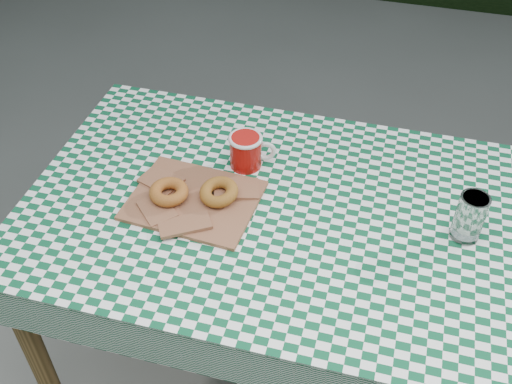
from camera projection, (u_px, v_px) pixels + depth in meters
ground at (249, 325)px, 2.25m from camera, size 60.00×60.00×0.00m
table at (268, 294)px, 1.89m from camera, size 1.31×0.87×0.75m
tablecloth at (270, 207)px, 1.63m from camera, size 1.33×0.89×0.01m
paper_bag at (194, 199)px, 1.64m from camera, size 0.35×0.29×0.02m
bagel_front at (169, 192)px, 1.62m from camera, size 0.12×0.12×0.03m
bagel_back at (219, 192)px, 1.62m from camera, size 0.15×0.15×0.03m
coffee_mug at (246, 151)px, 1.73m from camera, size 0.22×0.22×0.10m
drinking_glass at (470, 217)px, 1.51m from camera, size 0.08×0.08×0.13m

